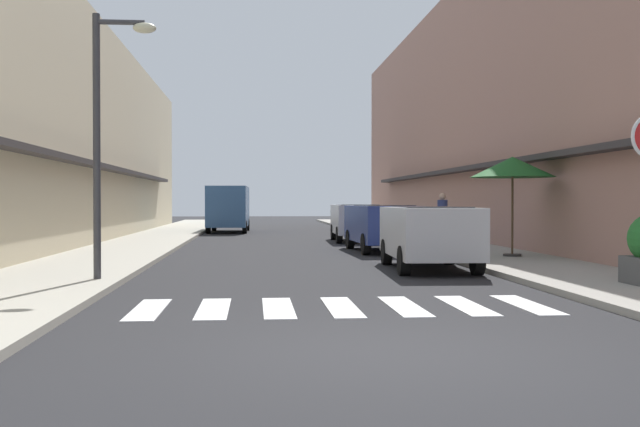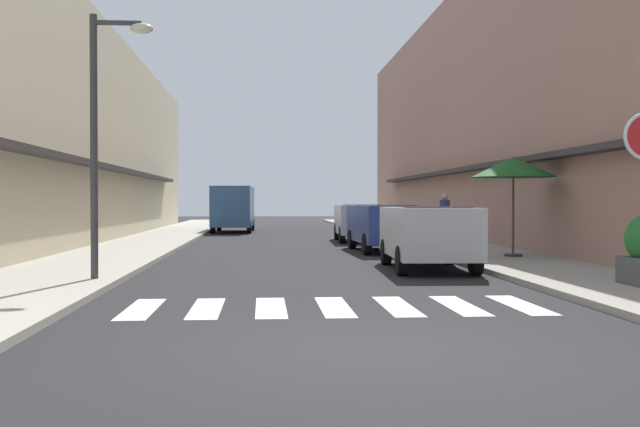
% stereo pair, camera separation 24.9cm
% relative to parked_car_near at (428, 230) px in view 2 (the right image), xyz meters
% --- Properties ---
extents(ground_plane, '(105.62, 105.62, 0.00)m').
position_rel_parked_car_near_xyz_m(ground_plane, '(-2.75, 9.95, -0.92)').
color(ground_plane, '#232326').
extents(sidewalk_left, '(3.01, 67.21, 0.12)m').
position_rel_parked_car_near_xyz_m(sidewalk_left, '(-8.05, 9.95, -0.86)').
color(sidewalk_left, '#ADA899').
rests_on(sidewalk_left, ground_plane).
extents(sidewalk_right, '(3.01, 67.21, 0.12)m').
position_rel_parked_car_near_xyz_m(sidewalk_right, '(2.56, 9.95, -0.86)').
color(sidewalk_right, '#9E998E').
rests_on(sidewalk_right, ground_plane).
extents(building_row_left, '(5.50, 45.21, 8.26)m').
position_rel_parked_car_near_xyz_m(building_row_left, '(-12.05, 11.35, 3.21)').
color(building_row_left, beige).
rests_on(building_row_left, ground_plane).
extents(building_row_right, '(5.50, 45.21, 10.36)m').
position_rel_parked_car_near_xyz_m(building_row_right, '(6.56, 11.35, 4.26)').
color(building_row_right, '#A87A6B').
rests_on(building_row_right, ground_plane).
extents(crosswalk, '(6.15, 2.20, 0.01)m').
position_rel_parked_car_near_xyz_m(crosswalk, '(-2.75, -5.94, -0.92)').
color(crosswalk, silver).
rests_on(crosswalk, ground_plane).
extents(parked_car_near, '(1.95, 4.23, 1.47)m').
position_rel_parked_car_near_xyz_m(parked_car_near, '(0.00, 0.00, 0.00)').
color(parked_car_near, silver).
rests_on(parked_car_near, ground_plane).
extents(parked_car_mid, '(1.91, 4.53, 1.47)m').
position_rel_parked_car_near_xyz_m(parked_car_mid, '(-0.00, 6.28, 0.00)').
color(parked_car_mid, navy).
rests_on(parked_car_mid, ground_plane).
extents(parked_car_far, '(1.92, 4.35, 1.47)m').
position_rel_parked_car_near_xyz_m(parked_car_far, '(0.00, 12.26, 0.00)').
color(parked_car_far, silver).
rests_on(parked_car_far, ground_plane).
extents(delivery_van, '(2.13, 5.45, 2.37)m').
position_rel_parked_car_near_xyz_m(delivery_van, '(-5.35, 21.72, 0.48)').
color(delivery_van, '#33598C').
rests_on(delivery_van, ground_plane).
extents(street_lamp, '(1.19, 0.28, 5.01)m').
position_rel_parked_car_near_xyz_m(street_lamp, '(-6.82, -2.57, 2.29)').
color(street_lamp, '#38383D').
rests_on(street_lamp, sidewalk_left).
extents(cafe_umbrella, '(2.25, 2.25, 2.67)m').
position_rel_parked_car_near_xyz_m(cafe_umbrella, '(2.85, 2.42, 1.58)').
color(cafe_umbrella, '#262626').
rests_on(cafe_umbrella, sidewalk_right).
extents(pedestrian_walking_near, '(0.34, 0.34, 1.75)m').
position_rel_parked_car_near_xyz_m(pedestrian_walking_near, '(2.25, 7.48, 0.12)').
color(pedestrian_walking_near, '#282B33').
rests_on(pedestrian_walking_near, sidewalk_right).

